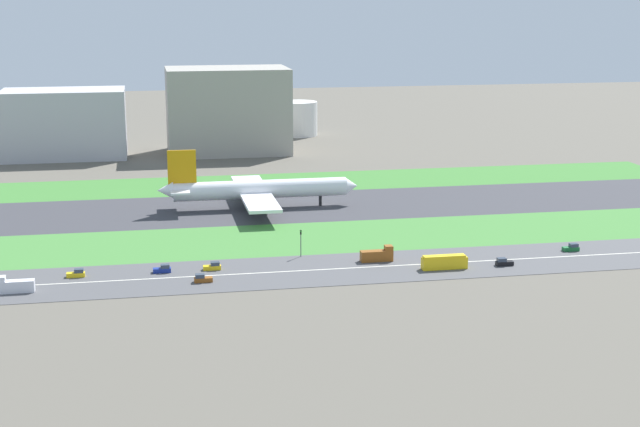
# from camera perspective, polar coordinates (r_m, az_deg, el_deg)

# --- Properties ---
(ground_plane) EXTENTS (800.00, 800.00, 0.00)m
(ground_plane) POSITION_cam_1_polar(r_m,az_deg,el_deg) (309.65, 0.27, 0.48)
(ground_plane) COLOR #5B564C
(runway) EXTENTS (280.00, 46.00, 0.10)m
(runway) POSITION_cam_1_polar(r_m,az_deg,el_deg) (309.64, 0.27, 0.49)
(runway) COLOR #38383D
(runway) RESTS_ON ground_plane
(grass_median_north) EXTENTS (280.00, 36.00, 0.10)m
(grass_median_north) POSITION_cam_1_polar(r_m,az_deg,el_deg) (349.12, -1.01, 1.93)
(grass_median_north) COLOR #3D7A33
(grass_median_north) RESTS_ON ground_plane
(grass_median_south) EXTENTS (280.00, 36.00, 0.10)m
(grass_median_south) POSITION_cam_1_polar(r_m,az_deg,el_deg) (270.60, 1.92, -1.36)
(grass_median_south) COLOR #427F38
(grass_median_south) RESTS_ON ground_plane
(highway) EXTENTS (280.00, 28.00, 0.10)m
(highway) POSITION_cam_1_polar(r_m,az_deg,el_deg) (240.60, 3.59, -3.22)
(highway) COLOR #4C4C4F
(highway) RESTS_ON ground_plane
(highway_centerline) EXTENTS (266.00, 0.50, 0.01)m
(highway_centerline) POSITION_cam_1_polar(r_m,az_deg,el_deg) (240.58, 3.59, -3.21)
(highway_centerline) COLOR silver
(highway_centerline) RESTS_ON highway
(airliner) EXTENTS (65.00, 56.00, 19.70)m
(airliner) POSITION_cam_1_polar(r_m,az_deg,el_deg) (304.93, -3.91, 1.45)
(airliner) COLOR white
(airliner) RESTS_ON runway
(car_2) EXTENTS (4.40, 1.80, 2.00)m
(car_2) POSITION_cam_1_polar(r_m,az_deg,el_deg) (238.66, -6.49, -3.20)
(car_2) COLOR yellow
(car_2) RESTS_ON highway
(car_1) EXTENTS (4.40, 1.80, 2.00)m
(car_1) POSITION_cam_1_polar(r_m,az_deg,el_deg) (245.32, 11.04, -2.91)
(car_1) COLOR black
(car_1) RESTS_ON highway
(car_4) EXTENTS (4.40, 1.80, 2.00)m
(car_4) POSITION_cam_1_polar(r_m,az_deg,el_deg) (238.77, -14.49, -3.53)
(car_4) COLOR yellow
(car_4) RESTS_ON highway
(bus_1) EXTENTS (11.60, 2.50, 3.50)m
(bus_1) POSITION_cam_1_polar(r_m,az_deg,el_deg) (239.77, 7.52, -2.93)
(bus_1) COLOR yellow
(bus_1) RESTS_ON highway
(car_3) EXTENTS (4.40, 1.80, 2.00)m
(car_3) POSITION_cam_1_polar(r_m,az_deg,el_deg) (228.90, -7.12, -3.93)
(car_3) COLOR brown
(car_3) RESTS_ON highway
(truck_0) EXTENTS (8.40, 2.50, 4.00)m
(truck_0) POSITION_cam_1_polar(r_m,az_deg,el_deg) (230.39, -17.97, -4.17)
(truck_0) COLOR silver
(truck_0) RESTS_ON highway
(car_5) EXTENTS (4.40, 1.80, 2.00)m
(car_5) POSITION_cam_1_polar(r_m,az_deg,el_deg) (263.32, 14.95, -2.02)
(car_5) COLOR #19662D
(car_5) RESTS_ON highway
(truck_1) EXTENTS (8.40, 2.50, 4.00)m
(truck_1) POSITION_cam_1_polar(r_m,az_deg,el_deg) (245.01, 3.50, -2.53)
(truck_1) COLOR brown
(truck_1) RESTS_ON highway
(car_0) EXTENTS (4.40, 1.80, 2.00)m
(car_0) POSITION_cam_1_polar(r_m,az_deg,el_deg) (238.16, -9.48, -3.33)
(car_0) COLOR navy
(car_0) RESTS_ON highway
(traffic_light) EXTENTS (0.36, 0.50, 7.20)m
(traffic_light) POSITION_cam_1_polar(r_m,az_deg,el_deg) (248.13, -1.17, -1.68)
(traffic_light) COLOR #4C4C51
(traffic_light) RESTS_ON highway
(terminal_building) EXTENTS (50.87, 28.88, 28.72)m
(terminal_building) POSITION_cam_1_polar(r_m,az_deg,el_deg) (415.36, -15.16, 5.26)
(terminal_building) COLOR #B2B2B7
(terminal_building) RESTS_ON ground_plane
(hangar_building) EXTENTS (52.34, 33.03, 36.92)m
(hangar_building) POSITION_cam_1_polar(r_m,az_deg,el_deg) (415.22, -5.60, 6.22)
(hangar_building) COLOR #9E998E
(hangar_building) RESTS_ON ground_plane
(fuel_tank_west) EXTENTS (18.79, 18.79, 16.67)m
(fuel_tank_west) POSITION_cam_1_polar(r_m,az_deg,el_deg) (465.63, -1.33, 5.75)
(fuel_tank_west) COLOR silver
(fuel_tank_west) RESTS_ON ground_plane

